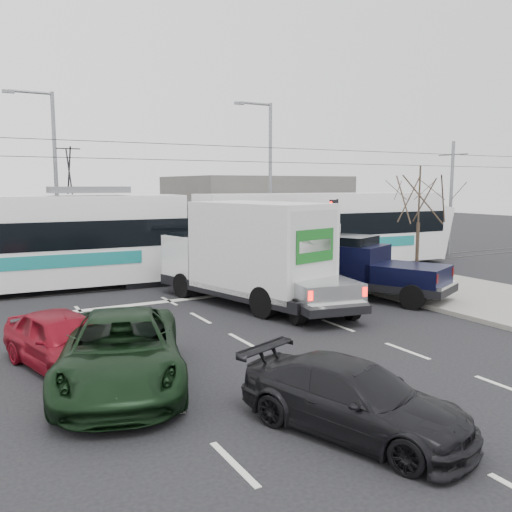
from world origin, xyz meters
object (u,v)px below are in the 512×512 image
box_truck (248,254)px  traffic_signal (335,221)px  street_lamp_near (267,172)px  street_lamp_far (52,170)px  dark_car (354,399)px  tram (189,235)px  silver_pickup (296,277)px  red_car (63,340)px  bare_tree (419,200)px  navy_pickup (368,268)px  green_car (121,351)px

box_truck → traffic_signal: bearing=7.9°
street_lamp_near → street_lamp_far: bearing=170.1°
street_lamp_far → dark_car: (1.56, -22.06, -4.48)m
tram → dark_car: 16.61m
street_lamp_far → silver_pickup: size_ratio=1.40×
red_car → bare_tree: bearing=-4.4°
silver_pickup → navy_pickup: 3.34m
street_lamp_near → box_truck: bearing=-123.8°
street_lamp_near → green_car: street_lamp_near is taller
silver_pickup → box_truck: bearing=143.1°
tram → box_truck: size_ratio=3.63×
bare_tree → box_truck: bearing=166.1°
traffic_signal → dark_car: bearing=-125.9°
tram → silver_pickup: (1.19, -7.27, -0.98)m
navy_pickup → box_truck: bearing=138.8°
bare_tree → red_car: bearing=-170.1°
traffic_signal → tram: size_ratio=0.12×
tram → green_car: (-6.45, -11.88, -1.30)m
bare_tree → street_lamp_near: (-0.29, 11.50, 1.32)m
street_lamp_far → tram: (5.00, -5.87, -3.02)m
silver_pickup → bare_tree: bearing=6.2°
bare_tree → navy_pickup: (-2.26, 0.35, -2.61)m
traffic_signal → red_car: traffic_signal is taller
red_car → tram: bearing=39.5°
bare_tree → silver_pickup: (-5.60, 0.36, -2.68)m
navy_pickup → red_car: 12.25m
bare_tree → tram: (-6.78, 7.63, -1.70)m
street_lamp_near → dark_car: size_ratio=2.06×
street_lamp_near → navy_pickup: bearing=-100.0°
street_lamp_near → navy_pickup: street_lamp_near is taller
street_lamp_near → street_lamp_far: size_ratio=1.00×
bare_tree → traffic_signal: bare_tree is taller
street_lamp_near → dark_car: (-9.94, -20.06, -4.48)m
bare_tree → traffic_signal: 4.28m
street_lamp_near → bare_tree: bearing=-88.6°
tram → red_car: bearing=-123.4°
traffic_signal → red_car: size_ratio=0.86×
bare_tree → silver_pickup: size_ratio=0.78×
traffic_signal → street_lamp_far: 14.47m
bare_tree → red_car: size_ratio=1.20×
silver_pickup → green_car: bearing=-138.9°
bare_tree → red_car: 14.70m
street_lamp_near → tram: 8.15m
navy_pickup → green_car: bearing=177.8°
green_car → navy_pickup: bearing=39.9°
box_truck → green_car: bearing=-151.1°
dark_car → street_lamp_near: bearing=42.9°
street_lamp_far → red_car: 16.75m
street_lamp_near → navy_pickup: 11.98m
silver_pickup → tram: bearing=109.2°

